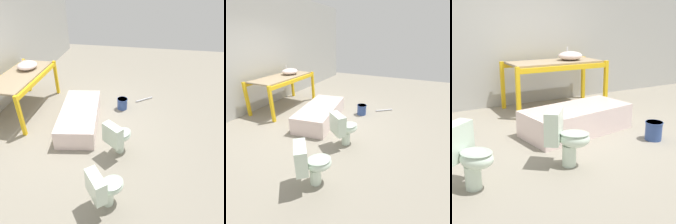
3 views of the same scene
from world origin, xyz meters
TOP-DOWN VIEW (x-y plane):
  - ground_plane at (0.00, 0.00)m, footprint 12.00×12.00m
  - warehouse_wall_rear at (0.00, 2.12)m, footprint 10.80×0.08m
  - shelving_rack at (0.51, 1.47)m, footprint 1.93×0.92m
  - sink_basin at (0.84, 1.45)m, footprint 0.49×0.45m
  - bathtub_main at (0.13, 0.01)m, footprint 1.79×1.02m
  - toilet_near at (-1.73, -0.93)m, footprint 0.58×0.61m
  - toilet_far at (-0.60, -0.95)m, footprint 0.61×0.58m
  - bucket_white at (0.95, -0.83)m, footprint 0.26×0.26m
  - loose_pipe at (1.45, -1.35)m, footprint 0.34×0.43m

SIDE VIEW (x-z plane):
  - ground_plane at x=0.00m, z-range 0.00..0.00m
  - loose_pipe at x=1.45m, z-range 0.00..0.04m
  - bucket_white at x=0.95m, z-range 0.01..0.28m
  - bathtub_main at x=0.13m, z-range 0.03..0.43m
  - toilet_near at x=-1.73m, z-range 0.04..0.73m
  - toilet_far at x=-0.60m, z-range 0.04..0.73m
  - shelving_rack at x=0.51m, z-range 0.34..1.27m
  - sink_basin at x=0.84m, z-range 0.89..1.15m
  - warehouse_wall_rear at x=0.00m, z-range 0.00..3.20m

